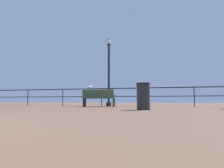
{
  "coord_description": "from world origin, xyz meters",
  "views": [
    {
      "loc": [
        3.22,
        -0.64,
        0.31
      ],
      "look_at": [
        0.75,
        9.11,
        1.22
      ],
      "focal_mm": 29.75,
      "sensor_mm": 36.0,
      "label": 1
    }
  ],
  "objects_px": {
    "trash_bin": "(143,96)",
    "bench_near_left": "(98,97)",
    "seagull_on_rail": "(90,87)",
    "lamppost_center": "(109,73)"
  },
  "relations": [
    {
      "from": "bench_near_left",
      "to": "lamppost_center",
      "type": "relative_size",
      "value": 0.42
    },
    {
      "from": "trash_bin",
      "to": "bench_near_left",
      "type": "bearing_deg",
      "value": 132.15
    },
    {
      "from": "seagull_on_rail",
      "to": "trash_bin",
      "type": "distance_m",
      "value": 5.11
    },
    {
      "from": "seagull_on_rail",
      "to": "bench_near_left",
      "type": "bearing_deg",
      "value": -47.47
    },
    {
      "from": "seagull_on_rail",
      "to": "trash_bin",
      "type": "relative_size",
      "value": 0.47
    },
    {
      "from": "bench_near_left",
      "to": "trash_bin",
      "type": "xyz_separation_m",
      "value": [
        2.59,
        -2.86,
        -0.05
      ]
    },
    {
      "from": "lamppost_center",
      "to": "seagull_on_rail",
      "type": "xyz_separation_m",
      "value": [
        -1.07,
        -0.27,
        -0.85
      ]
    },
    {
      "from": "lamppost_center",
      "to": "trash_bin",
      "type": "bearing_deg",
      "value": -59.85
    },
    {
      "from": "seagull_on_rail",
      "to": "trash_bin",
      "type": "height_order",
      "value": "seagull_on_rail"
    },
    {
      "from": "bench_near_left",
      "to": "seagull_on_rail",
      "type": "relative_size",
      "value": 3.95
    }
  ]
}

